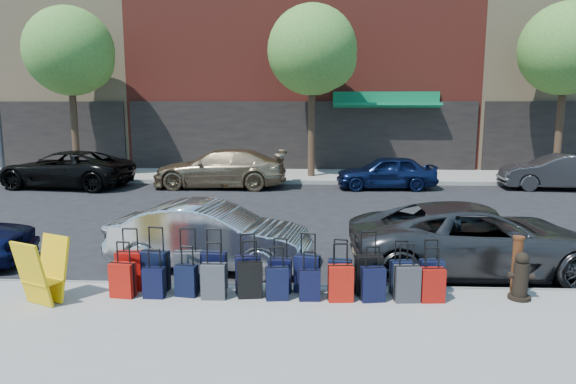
# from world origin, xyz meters

# --- Properties ---
(ground) EXTENTS (120.00, 120.00, 0.00)m
(ground) POSITION_xyz_m (0.00, 0.00, 0.00)
(ground) COLOR black
(ground) RESTS_ON ground
(sidewalk_near) EXTENTS (60.00, 4.00, 0.15)m
(sidewalk_near) POSITION_xyz_m (0.00, -6.50, 0.07)
(sidewalk_near) COLOR gray
(sidewalk_near) RESTS_ON ground
(sidewalk_far) EXTENTS (60.00, 4.00, 0.15)m
(sidewalk_far) POSITION_xyz_m (0.00, 10.00, 0.07)
(sidewalk_far) COLOR gray
(sidewalk_far) RESTS_ON ground
(curb_near) EXTENTS (60.00, 0.08, 0.15)m
(curb_near) POSITION_xyz_m (0.00, -4.48, 0.07)
(curb_near) COLOR gray
(curb_near) RESTS_ON ground
(curb_far) EXTENTS (60.00, 0.08, 0.15)m
(curb_far) POSITION_xyz_m (0.00, 7.98, 0.07)
(curb_far) COLOR gray
(curb_far) RESTS_ON ground
(building_left) EXTENTS (15.00, 12.12, 16.00)m
(building_left) POSITION_xyz_m (-16.00, 17.98, 7.98)
(building_left) COLOR tan
(building_left) RESTS_ON ground
(tree_left) EXTENTS (3.80, 3.80, 7.27)m
(tree_left) POSITION_xyz_m (-9.86, 9.50, 5.41)
(tree_left) COLOR black
(tree_left) RESTS_ON sidewalk_far
(tree_center) EXTENTS (3.80, 3.80, 7.27)m
(tree_center) POSITION_xyz_m (0.64, 9.50, 5.41)
(tree_center) COLOR black
(tree_center) RESTS_ON sidewalk_far
(tree_right) EXTENTS (3.80, 3.80, 7.27)m
(tree_right) POSITION_xyz_m (11.14, 9.50, 5.41)
(tree_right) COLOR black
(tree_right) RESTS_ON sidewalk_far
(suitcase_front_0) EXTENTS (0.43, 0.24, 1.04)m
(suitcase_front_0) POSITION_xyz_m (-2.47, -4.82, 0.48)
(suitcase_front_0) COLOR #940D09
(suitcase_front_0) RESTS_ON sidewalk_near
(suitcase_front_1) EXTENTS (0.48, 0.33, 1.07)m
(suitcase_front_1) POSITION_xyz_m (-2.04, -4.83, 0.49)
(suitcase_front_1) COLOR black
(suitcase_front_1) RESTS_ON sidewalk_near
(suitcase_front_2) EXTENTS (0.46, 0.28, 1.05)m
(suitcase_front_2) POSITION_xyz_m (-1.49, -4.80, 0.48)
(suitcase_front_2) COLOR #36363A
(suitcase_front_2) RESTS_ON sidewalk_near
(suitcase_front_3) EXTENTS (0.44, 0.26, 1.03)m
(suitcase_front_3) POSITION_xyz_m (-1.07, -4.77, 0.47)
(suitcase_front_3) COLOR black
(suitcase_front_3) RESTS_ON sidewalk_near
(suitcase_front_4) EXTENTS (0.43, 0.27, 0.97)m
(suitcase_front_4) POSITION_xyz_m (-0.49, -4.84, 0.46)
(suitcase_front_4) COLOR black
(suitcase_front_4) RESTS_ON sidewalk_near
(suitcase_front_5) EXTENTS (0.38, 0.22, 0.90)m
(suitcase_front_5) POSITION_xyz_m (0.04, -4.82, 0.43)
(suitcase_front_5) COLOR black
(suitcase_front_5) RESTS_ON sidewalk_near
(suitcase_front_6) EXTENTS (0.45, 0.30, 0.99)m
(suitcase_front_6) POSITION_xyz_m (0.49, -4.79, 0.46)
(suitcase_front_6) COLOR black
(suitcase_front_6) RESTS_ON sidewalk_near
(suitcase_front_7) EXTENTS (0.40, 0.26, 0.90)m
(suitcase_front_7) POSITION_xyz_m (1.02, -4.80, 0.43)
(suitcase_front_7) COLOR black
(suitcase_front_7) RESTS_ON sidewalk_near
(suitcase_front_8) EXTENTS (0.46, 0.29, 1.04)m
(suitcase_front_8) POSITION_xyz_m (1.49, -4.84, 0.48)
(suitcase_front_8) COLOR black
(suitcase_front_8) RESTS_ON sidewalk_near
(suitcase_front_9) EXTENTS (0.39, 0.25, 0.88)m
(suitcase_front_9) POSITION_xyz_m (2.03, -4.79, 0.43)
(suitcase_front_9) COLOR black
(suitcase_front_9) RESTS_ON sidewalk_near
(suitcase_front_10) EXTENTS (0.40, 0.25, 0.91)m
(suitcase_front_10) POSITION_xyz_m (2.51, -4.77, 0.43)
(suitcase_front_10) COLOR black
(suitcase_front_10) RESTS_ON sidewalk_near
(suitcase_back_0) EXTENTS (0.41, 0.27, 0.90)m
(suitcase_back_0) POSITION_xyz_m (-2.47, -5.16, 0.43)
(suitcase_back_0) COLOR #A4130A
(suitcase_back_0) RESTS_ON sidewalk_near
(suitcase_back_1) EXTENTS (0.34, 0.20, 0.79)m
(suitcase_back_1) POSITION_xyz_m (-1.96, -5.17, 0.40)
(suitcase_back_1) COLOR black
(suitcase_back_1) RESTS_ON sidewalk_near
(suitcase_back_2) EXTENTS (0.37, 0.25, 0.82)m
(suitcase_back_2) POSITION_xyz_m (-1.46, -5.07, 0.41)
(suitcase_back_2) COLOR black
(suitcase_back_2) RESTS_ON sidewalk_near
(suitcase_back_3) EXTENTS (0.38, 0.22, 0.91)m
(suitcase_back_3) POSITION_xyz_m (-0.99, -5.16, 0.44)
(suitcase_back_3) COLOR #3A3B3F
(suitcase_back_3) RESTS_ON sidewalk_near
(suitcase_back_4) EXTENTS (0.42, 0.28, 0.92)m
(suitcase_back_4) POSITION_xyz_m (-0.43, -5.07, 0.44)
(suitcase_back_4) COLOR black
(suitcase_back_4) RESTS_ON sidewalk_near
(suitcase_back_5) EXTENTS (0.38, 0.24, 0.85)m
(suitcase_back_5) POSITION_xyz_m (0.02, -5.15, 0.41)
(suitcase_back_5) COLOR black
(suitcase_back_5) RESTS_ON sidewalk_near
(suitcase_back_6) EXTENTS (0.34, 0.21, 0.78)m
(suitcase_back_6) POSITION_xyz_m (0.53, -5.16, 0.40)
(suitcase_back_6) COLOR black
(suitcase_back_6) RESTS_ON sidewalk_near
(suitcase_back_7) EXTENTS (0.40, 0.25, 0.92)m
(suitcase_back_7) POSITION_xyz_m (1.02, -5.16, 0.44)
(suitcase_back_7) COLOR #AC150B
(suitcase_back_7) RESTS_ON sidewalk_near
(suitcase_back_8) EXTENTS (0.40, 0.27, 0.88)m
(suitcase_back_8) POSITION_xyz_m (1.52, -5.15, 0.42)
(suitcase_back_8) COLOR black
(suitcase_back_8) RESTS_ON sidewalk_near
(suitcase_back_9) EXTENTS (0.41, 0.26, 0.92)m
(suitcase_back_9) POSITION_xyz_m (2.06, -5.13, 0.44)
(suitcase_back_9) COLOR #323236
(suitcase_back_9) RESTS_ON sidewalk_near
(suitcase_back_10) EXTENTS (0.38, 0.24, 0.87)m
(suitcase_back_10) POSITION_xyz_m (2.45, -5.12, 0.42)
(suitcase_back_10) COLOR #970F09
(suitcase_back_10) RESTS_ON sidewalk_near
(fire_hydrant) EXTENTS (0.40, 0.35, 0.77)m
(fire_hydrant) POSITION_xyz_m (3.87, -4.96, 0.51)
(fire_hydrant) COLOR black
(fire_hydrant) RESTS_ON sidewalk_near
(bollard) EXTENTS (0.18, 0.18, 0.98)m
(bollard) POSITION_xyz_m (3.87, -4.77, 0.65)
(bollard) COLOR #38190C
(bollard) RESTS_ON sidewalk_near
(display_rack) EXTENTS (0.78, 0.81, 1.02)m
(display_rack) POSITION_xyz_m (-3.60, -5.48, 0.66)
(display_rack) COLOR yellow
(display_rack) RESTS_ON sidewalk_near
(car_near_1) EXTENTS (4.09, 1.86, 1.30)m
(car_near_1) POSITION_xyz_m (-1.44, -3.14, 0.65)
(car_near_1) COLOR #BABDC1
(car_near_1) RESTS_ON ground
(car_near_2) EXTENTS (4.93, 2.42, 1.35)m
(car_near_2) POSITION_xyz_m (3.73, -3.23, 0.67)
(car_near_2) COLOR #373739
(car_near_2) RESTS_ON ground
(car_far_0) EXTENTS (5.47, 3.05, 1.45)m
(car_far_0) POSITION_xyz_m (-9.18, 6.70, 0.72)
(car_far_0) COLOR black
(car_far_0) RESTS_ON ground
(car_far_1) EXTENTS (5.25, 2.21, 1.51)m
(car_far_1) POSITION_xyz_m (-3.08, 6.98, 0.76)
(car_far_1) COLOR #917958
(car_far_1) RESTS_ON ground
(car_far_2) EXTENTS (3.87, 1.67, 1.30)m
(car_far_2) POSITION_xyz_m (3.40, 6.92, 0.65)
(car_far_2) COLOR #0D183D
(car_far_2) RESTS_ON ground
(car_far_3) EXTENTS (4.26, 1.83, 1.36)m
(car_far_3) POSITION_xyz_m (9.94, 7.06, 0.68)
(car_far_3) COLOR #313133
(car_far_3) RESTS_ON ground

